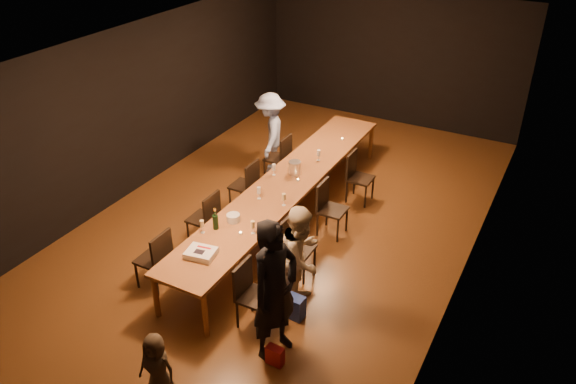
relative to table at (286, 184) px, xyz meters
The scene contains 30 objects.
ground 0.70m from the table, ahead, with size 10.00×10.00×0.00m, color #412510.
room_shell 1.38m from the table, ahead, with size 6.04×10.04×3.02m.
table is the anchor object (origin of this frame).
chair_right_0 2.56m from the table, 70.50° to the right, with size 0.42×0.42×0.93m, color black, non-canonical shape.
chair_right_1 1.49m from the table, 54.69° to the right, with size 0.42×0.42×0.93m, color black, non-canonical shape.
chair_right_2 0.88m from the table, ahead, with size 0.42×0.42×0.93m, color black, non-canonical shape.
chair_right_3 1.49m from the table, 54.69° to the left, with size 0.42×0.42×0.93m, color black, non-canonical shape.
chair_left_0 2.56m from the table, 109.50° to the right, with size 0.42×0.42×0.93m, color black, non-canonical shape.
chair_left_1 1.49m from the table, 125.31° to the right, with size 0.42×0.42×0.93m, color black, non-canonical shape.
chair_left_2 0.88m from the table, behind, with size 0.42×0.42×0.93m, color black, non-canonical shape.
chair_left_3 1.49m from the table, 125.31° to the left, with size 0.42×0.42×0.93m, color black, non-canonical shape.
woman_birthday 2.99m from the table, 64.17° to the right, with size 0.69×0.45×1.89m, color black.
woman_tan 2.09m from the table, 56.05° to the right, with size 0.75×0.58×1.53m, color beige.
man_blue 1.87m from the table, 127.92° to the left, with size 1.03×0.59×1.60m, color #9CB7F2.
child 3.97m from the table, 82.82° to the right, with size 0.45×0.29×0.91m, color #403324.
gift_bag_red 3.26m from the table, 64.03° to the right, with size 0.22×0.12×0.26m, color red.
gift_bag_blue 2.44m from the table, 58.99° to the right, with size 0.27×0.18×0.33m, color #2A45B6.
birthday_cake 2.33m from the table, 90.96° to the right, with size 0.43×0.37×0.09m.
plate_stack 1.42m from the table, 95.06° to the right, with size 0.20×0.20×0.11m, color silver.
champagne_bottle 1.72m from the table, 97.98° to the right, with size 0.08×0.08×0.34m, color black, non-canonical shape.
ice_bucket 0.35m from the table, 91.72° to the left, with size 0.21×0.21×0.23m, color silver.
wineglass_0 1.91m from the table, 100.46° to the right, with size 0.06×0.06×0.21m, color beige, non-canonical shape.
wineglass_1 1.58m from the table, 79.15° to the right, with size 0.06×0.06×0.21m, color beige, non-canonical shape.
wineglass_2 0.71m from the table, 100.22° to the right, with size 0.06×0.06×0.21m, color silver, non-canonical shape.
wineglass_3 0.75m from the table, 64.78° to the right, with size 0.06×0.06×0.21m, color beige, non-canonical shape.
wineglass_4 0.35m from the table, 160.08° to the left, with size 0.06×0.06×0.21m, color silver, non-canonical shape.
wineglass_5 0.98m from the table, 82.36° to the left, with size 0.06×0.06×0.21m, color silver, non-canonical shape.
tealight_near 1.65m from the table, 84.79° to the right, with size 0.05×0.05×0.03m, color #B2B7B2.
tealight_mid 0.20m from the table, 39.54° to the left, with size 0.05×0.05×0.03m, color #B2B7B2.
tealight_far 1.96m from the table, 85.60° to the left, with size 0.05×0.05×0.03m, color #B2B7B2.
Camera 1 is at (3.86, -7.11, 5.27)m, focal length 35.00 mm.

